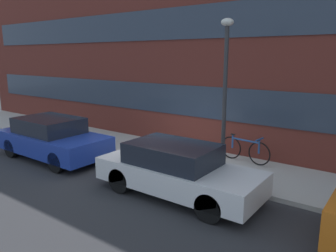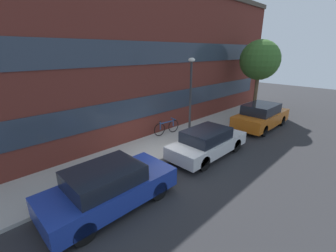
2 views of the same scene
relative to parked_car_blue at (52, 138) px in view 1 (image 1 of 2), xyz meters
The scene contains 8 objects.
ground_plane 3.71m from the parked_car_blue, 16.72° to the left, with size 56.00×56.00×0.00m, color #2B2B2D.
sidewalk_strip 4.25m from the parked_car_blue, 33.78° to the left, with size 28.00×2.58×0.12m.
rowhouse_facade 6.36m from the parked_car_blue, 49.34° to the left, with size 28.00×1.02×8.17m.
parked_car_blue is the anchor object (origin of this frame).
parked_car_white 5.07m from the parked_car_blue, ahead, with size 4.12×1.63×1.30m.
fire_hydrant 1.57m from the parked_car_blue, 96.47° to the left, with size 0.55×0.31×0.73m.
bicycle 6.32m from the parked_car_blue, 29.32° to the left, with size 1.71×0.44×0.83m.
lamp_post 6.10m from the parked_car_blue, 14.96° to the left, with size 0.32×0.32×4.18m.
Camera 1 is at (5.90, -7.29, 3.38)m, focal length 35.00 mm.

